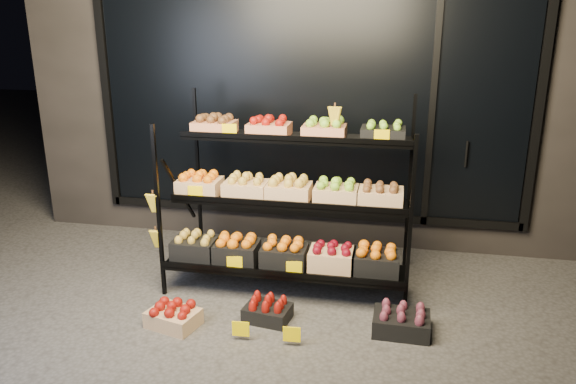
# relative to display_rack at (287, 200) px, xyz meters

# --- Properties ---
(ground) EXTENTS (24.00, 24.00, 0.00)m
(ground) POSITION_rel_display_rack_xyz_m (0.02, -0.60, -0.79)
(ground) COLOR #514F4C
(ground) RESTS_ON ground
(building) EXTENTS (6.00, 2.08, 3.50)m
(building) POSITION_rel_display_rack_xyz_m (0.02, 1.99, 0.96)
(building) COLOR #2D2826
(building) RESTS_ON ground
(display_rack) EXTENTS (2.18, 1.02, 1.69)m
(display_rack) POSITION_rel_display_rack_xyz_m (0.00, 0.00, 0.00)
(display_rack) COLOR black
(display_rack) RESTS_ON ground
(tag_floor_a) EXTENTS (0.13, 0.01, 0.12)m
(tag_floor_a) POSITION_rel_display_rack_xyz_m (-0.16, -1.00, -0.73)
(tag_floor_a) COLOR #FFD600
(tag_floor_a) RESTS_ON ground
(tag_floor_b) EXTENTS (0.13, 0.01, 0.12)m
(tag_floor_b) POSITION_rel_display_rack_xyz_m (0.23, -1.00, -0.73)
(tag_floor_b) COLOR #FFD600
(tag_floor_b) RESTS_ON ground
(floor_crate_left) EXTENTS (0.44, 0.37, 0.19)m
(floor_crate_left) POSITION_rel_display_rack_xyz_m (-0.73, -0.89, -0.70)
(floor_crate_left) COLOR #D9AE7D
(floor_crate_left) RESTS_ON ground
(floor_crate_midleft) EXTENTS (0.39, 0.31, 0.19)m
(floor_crate_midleft) POSITION_rel_display_rack_xyz_m (-0.03, -0.67, -0.70)
(floor_crate_midleft) COLOR black
(floor_crate_midleft) RESTS_ON ground
(floor_crate_right) EXTENTS (0.43, 0.32, 0.21)m
(floor_crate_right) POSITION_rel_display_rack_xyz_m (1.02, -0.65, -0.69)
(floor_crate_right) COLOR black
(floor_crate_right) RESTS_ON ground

